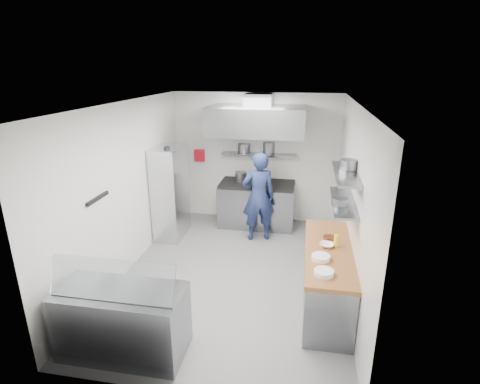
% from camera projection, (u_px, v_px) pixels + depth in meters
% --- Properties ---
extents(floor, '(5.00, 5.00, 0.00)m').
position_uv_depth(floor, '(234.00, 273.00, 6.31)').
color(floor, slate).
rests_on(floor, ground).
extents(ceiling, '(5.00, 5.00, 0.00)m').
position_uv_depth(ceiling, '(233.00, 104.00, 5.41)').
color(ceiling, silver).
rests_on(ceiling, wall_back).
extents(wall_back, '(3.60, 2.80, 0.02)m').
position_uv_depth(wall_back, '(255.00, 158.00, 8.19)').
color(wall_back, white).
rests_on(wall_back, floor).
extents(wall_front, '(3.60, 2.80, 0.02)m').
position_uv_depth(wall_front, '(182.00, 281.00, 3.53)').
color(wall_front, white).
rests_on(wall_front, floor).
extents(wall_left, '(2.80, 5.00, 0.02)m').
position_uv_depth(wall_left, '(126.00, 189.00, 6.17)').
color(wall_left, white).
rests_on(wall_left, floor).
extents(wall_right, '(2.80, 5.00, 0.02)m').
position_uv_depth(wall_right, '(352.00, 202.00, 5.56)').
color(wall_right, white).
rests_on(wall_right, floor).
extents(gas_range, '(1.60, 0.80, 0.90)m').
position_uv_depth(gas_range, '(257.00, 205.00, 8.11)').
color(gas_range, gray).
rests_on(gas_range, floor).
extents(cooktop, '(1.57, 0.78, 0.06)m').
position_uv_depth(cooktop, '(257.00, 184.00, 7.96)').
color(cooktop, black).
rests_on(cooktop, gas_range).
extents(stock_pot_left, '(0.25, 0.25, 0.20)m').
position_uv_depth(stock_pot_left, '(241.00, 176.00, 8.05)').
color(stock_pot_left, slate).
rests_on(stock_pot_left, cooktop).
extents(stock_pot_mid, '(0.32, 0.32, 0.24)m').
position_uv_depth(stock_pot_mid, '(263.00, 178.00, 7.85)').
color(stock_pot_mid, slate).
rests_on(stock_pot_mid, cooktop).
extents(over_range_shelf, '(1.60, 0.30, 0.04)m').
position_uv_depth(over_range_shelf, '(259.00, 155.00, 7.99)').
color(over_range_shelf, gray).
rests_on(over_range_shelf, wall_back).
extents(shelf_pot_a, '(0.27, 0.27, 0.18)m').
position_uv_depth(shelf_pot_a, '(244.00, 148.00, 8.11)').
color(shelf_pot_a, slate).
rests_on(shelf_pot_a, over_range_shelf).
extents(shelf_pot_b, '(0.27, 0.27, 0.22)m').
position_uv_depth(shelf_pot_b, '(269.00, 147.00, 8.10)').
color(shelf_pot_b, slate).
rests_on(shelf_pot_b, over_range_shelf).
extents(extractor_hood, '(1.90, 1.15, 0.55)m').
position_uv_depth(extractor_hood, '(257.00, 121.00, 7.35)').
color(extractor_hood, gray).
rests_on(extractor_hood, wall_back).
extents(hood_duct, '(0.55, 0.55, 0.24)m').
position_uv_depth(hood_duct, '(259.00, 100.00, 7.44)').
color(hood_duct, slate).
rests_on(hood_duct, extractor_hood).
extents(red_firebox, '(0.22, 0.10, 0.26)m').
position_uv_depth(red_firebox, '(199.00, 156.00, 8.34)').
color(red_firebox, red).
rests_on(red_firebox, wall_back).
extents(chef, '(0.75, 0.61, 1.79)m').
position_uv_depth(chef, '(258.00, 197.00, 7.31)').
color(chef, navy).
rests_on(chef, floor).
extents(wire_rack, '(0.50, 0.90, 1.85)m').
position_uv_depth(wire_rack, '(171.00, 192.00, 7.46)').
color(wire_rack, silver).
rests_on(wire_rack, floor).
extents(rack_bin_a, '(0.17, 0.21, 0.19)m').
position_uv_depth(rack_bin_a, '(168.00, 201.00, 7.34)').
color(rack_bin_a, white).
rests_on(rack_bin_a, wire_rack).
extents(rack_bin_b, '(0.13, 0.17, 0.15)m').
position_uv_depth(rack_bin_b, '(170.00, 174.00, 7.37)').
color(rack_bin_b, yellow).
rests_on(rack_bin_b, wire_rack).
extents(rack_jar, '(0.12, 0.12, 0.18)m').
position_uv_depth(rack_jar, '(167.00, 151.00, 7.00)').
color(rack_jar, black).
rests_on(rack_jar, wire_rack).
extents(knife_strip, '(0.04, 0.55, 0.05)m').
position_uv_depth(knife_strip, '(98.00, 198.00, 5.27)').
color(knife_strip, black).
rests_on(knife_strip, wall_left).
extents(prep_counter_base, '(0.62, 2.00, 0.84)m').
position_uv_depth(prep_counter_base, '(326.00, 279.00, 5.37)').
color(prep_counter_base, gray).
rests_on(prep_counter_base, floor).
extents(prep_counter_top, '(0.65, 2.04, 0.06)m').
position_uv_depth(prep_counter_top, '(329.00, 251.00, 5.23)').
color(prep_counter_top, brown).
rests_on(prep_counter_top, prep_counter_base).
extents(plate_stack_a, '(0.24, 0.24, 0.06)m').
position_uv_depth(plate_stack_a, '(324.00, 272.00, 4.57)').
color(plate_stack_a, white).
rests_on(plate_stack_a, prep_counter_top).
extents(plate_stack_b, '(0.24, 0.24, 0.06)m').
position_uv_depth(plate_stack_b, '(321.00, 257.00, 4.93)').
color(plate_stack_b, white).
rests_on(plate_stack_b, prep_counter_top).
extents(copper_pan, '(0.17, 0.17, 0.06)m').
position_uv_depth(copper_pan, '(329.00, 238.00, 5.47)').
color(copper_pan, '#B95E34').
rests_on(copper_pan, prep_counter_top).
extents(squeeze_bottle, '(0.06, 0.06, 0.18)m').
position_uv_depth(squeeze_bottle, '(336.00, 241.00, 5.25)').
color(squeeze_bottle, yellow).
rests_on(squeeze_bottle, prep_counter_top).
extents(mixing_bowl, '(0.21, 0.21, 0.05)m').
position_uv_depth(mixing_bowl, '(327.00, 245.00, 5.28)').
color(mixing_bowl, white).
rests_on(mixing_bowl, prep_counter_top).
extents(wall_shelf_lower, '(0.30, 1.30, 0.04)m').
position_uv_depth(wall_shelf_lower, '(343.00, 202.00, 5.28)').
color(wall_shelf_lower, gray).
rests_on(wall_shelf_lower, wall_right).
extents(wall_shelf_upper, '(0.30, 1.30, 0.04)m').
position_uv_depth(wall_shelf_upper, '(346.00, 173.00, 5.14)').
color(wall_shelf_upper, gray).
rests_on(wall_shelf_upper, wall_right).
extents(shelf_pot_c, '(0.22, 0.22, 0.10)m').
position_uv_depth(shelf_pot_c, '(340.00, 201.00, 5.10)').
color(shelf_pot_c, slate).
rests_on(shelf_pot_c, wall_shelf_lower).
extents(shelf_pot_d, '(0.23, 0.23, 0.14)m').
position_uv_depth(shelf_pot_d, '(348.00, 165.00, 5.24)').
color(shelf_pot_d, slate).
rests_on(shelf_pot_d, wall_shelf_upper).
extents(display_case, '(1.50, 0.70, 0.85)m').
position_uv_depth(display_case, '(123.00, 321.00, 4.47)').
color(display_case, gray).
rests_on(display_case, floor).
extents(display_glass, '(1.47, 0.19, 0.42)m').
position_uv_depth(display_glass, '(112.00, 280.00, 4.16)').
color(display_glass, silver).
rests_on(display_glass, display_case).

